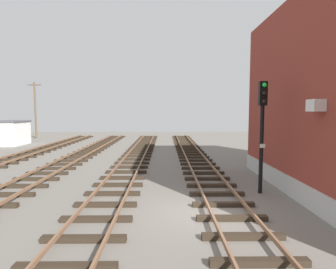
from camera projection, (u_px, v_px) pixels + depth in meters
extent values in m
plane|color=slate|center=(202.00, 213.00, 10.28)|extent=(80.37, 80.37, 0.00)
cube|color=#2D2319|center=(259.00, 262.00, 6.78)|extent=(2.50, 0.24, 0.18)
cube|color=#2D2319|center=(243.00, 236.00, 8.18)|extent=(2.50, 0.24, 0.18)
cube|color=#2D2319|center=(232.00, 218.00, 9.58)|extent=(2.50, 0.24, 0.18)
cube|color=#2D2319|center=(223.00, 204.00, 10.98)|extent=(2.50, 0.24, 0.18)
cube|color=#2D2319|center=(217.00, 194.00, 12.38)|extent=(2.50, 0.24, 0.18)
cube|color=#2D2319|center=(211.00, 185.00, 13.78)|extent=(2.50, 0.24, 0.18)
cube|color=#2D2319|center=(207.00, 179.00, 15.18)|extent=(2.50, 0.24, 0.18)
cube|color=#2D2319|center=(204.00, 173.00, 16.58)|extent=(2.50, 0.24, 0.18)
cube|color=#2D2319|center=(201.00, 168.00, 17.98)|extent=(2.50, 0.24, 0.18)
cube|color=#2D2319|center=(198.00, 164.00, 19.38)|extent=(2.50, 0.24, 0.18)
cube|color=#2D2319|center=(196.00, 160.00, 20.78)|extent=(2.50, 0.24, 0.18)
cube|color=#2D2319|center=(194.00, 157.00, 22.18)|extent=(2.50, 0.24, 0.18)
cube|color=#2D2319|center=(192.00, 155.00, 23.58)|extent=(2.50, 0.24, 0.18)
cube|color=#2D2319|center=(191.00, 152.00, 24.98)|extent=(2.50, 0.24, 0.18)
cube|color=#2D2319|center=(189.00, 150.00, 26.38)|extent=(2.50, 0.24, 0.18)
cube|color=#2D2319|center=(188.00, 148.00, 27.78)|extent=(2.50, 0.24, 0.18)
cube|color=#2D2319|center=(187.00, 146.00, 29.18)|extent=(2.50, 0.24, 0.18)
cube|color=#2D2319|center=(186.00, 145.00, 30.58)|extent=(2.50, 0.24, 0.18)
cube|color=#2D2319|center=(185.00, 143.00, 31.98)|extent=(2.50, 0.24, 0.18)
cube|color=#2D2319|center=(184.00, 142.00, 33.38)|extent=(2.50, 0.24, 0.18)
cube|color=#2D2319|center=(183.00, 141.00, 34.78)|extent=(2.50, 0.24, 0.18)
cube|color=#2D2319|center=(183.00, 139.00, 36.18)|extent=(2.50, 0.24, 0.18)
cube|color=#2D2319|center=(182.00, 138.00, 37.58)|extent=(2.50, 0.24, 0.18)
cube|color=#2D2319|center=(181.00, 137.00, 38.98)|extent=(2.50, 0.24, 0.18)
cube|color=#2D2319|center=(181.00, 136.00, 40.38)|extent=(2.50, 0.24, 0.18)
cube|color=brown|center=(208.00, 207.00, 10.26)|extent=(0.08, 61.82, 0.14)
cube|color=brown|center=(246.00, 207.00, 10.28)|extent=(0.08, 61.82, 0.14)
cube|color=#2D2319|center=(66.00, 267.00, 6.56)|extent=(2.50, 0.24, 0.18)
cube|color=#2D2319|center=(84.00, 239.00, 8.03)|extent=(2.50, 0.24, 0.18)
cube|color=#2D2319|center=(96.00, 219.00, 9.50)|extent=(2.50, 0.24, 0.18)
cube|color=#2D2319|center=(106.00, 205.00, 10.96)|extent=(2.50, 0.24, 0.18)
cube|color=#2D2319|center=(113.00, 194.00, 12.43)|extent=(2.50, 0.24, 0.18)
cube|color=#2D2319|center=(118.00, 185.00, 13.90)|extent=(2.50, 0.24, 0.18)
cube|color=#2D2319|center=(123.00, 178.00, 15.36)|extent=(2.50, 0.24, 0.18)
cube|color=#2D2319|center=(126.00, 172.00, 16.83)|extent=(2.50, 0.24, 0.18)
cube|color=#2D2319|center=(129.00, 167.00, 18.29)|extent=(2.50, 0.24, 0.18)
cube|color=#2D2319|center=(132.00, 163.00, 19.76)|extent=(2.50, 0.24, 0.18)
cube|color=#2D2319|center=(134.00, 159.00, 21.23)|extent=(2.50, 0.24, 0.18)
cube|color=#2D2319|center=(136.00, 156.00, 22.69)|extent=(2.50, 0.24, 0.18)
cube|color=#2D2319|center=(138.00, 153.00, 24.16)|extent=(2.50, 0.24, 0.18)
cube|color=#2D2319|center=(140.00, 151.00, 25.63)|extent=(2.50, 0.24, 0.18)
cube|color=#2D2319|center=(141.00, 149.00, 27.09)|extent=(2.50, 0.24, 0.18)
cube|color=#2D2319|center=(142.00, 147.00, 28.56)|extent=(2.50, 0.24, 0.18)
cube|color=#2D2319|center=(143.00, 145.00, 30.03)|extent=(2.50, 0.24, 0.18)
cube|color=#2D2319|center=(144.00, 144.00, 31.49)|extent=(2.50, 0.24, 0.18)
cube|color=#2D2319|center=(145.00, 142.00, 32.96)|extent=(2.50, 0.24, 0.18)
cube|color=#2D2319|center=(146.00, 141.00, 34.43)|extent=(2.50, 0.24, 0.18)
cube|color=#2D2319|center=(147.00, 140.00, 35.89)|extent=(2.50, 0.24, 0.18)
cube|color=#2D2319|center=(148.00, 138.00, 37.36)|extent=(2.50, 0.24, 0.18)
cube|color=#2D2319|center=(148.00, 137.00, 38.83)|extent=(2.50, 0.24, 0.18)
cube|color=#2D2319|center=(149.00, 136.00, 40.29)|extent=(2.50, 0.24, 0.18)
cube|color=brown|center=(82.00, 207.00, 10.21)|extent=(0.08, 61.82, 0.14)
cube|color=brown|center=(121.00, 207.00, 10.22)|extent=(0.08, 61.82, 0.14)
cube|color=#2D2319|center=(7.00, 195.00, 12.28)|extent=(2.50, 0.24, 0.18)
cube|color=#2D2319|center=(23.00, 186.00, 13.68)|extent=(2.50, 0.24, 0.18)
cube|color=#2D2319|center=(36.00, 179.00, 15.08)|extent=(2.50, 0.24, 0.18)
cube|color=#2D2319|center=(47.00, 173.00, 16.48)|extent=(2.50, 0.24, 0.18)
cube|color=#2D2319|center=(56.00, 168.00, 17.88)|extent=(2.50, 0.24, 0.18)
cube|color=#2D2319|center=(64.00, 164.00, 19.28)|extent=(2.50, 0.24, 0.18)
cube|color=#2D2319|center=(71.00, 161.00, 20.68)|extent=(2.50, 0.24, 0.18)
cube|color=#2D2319|center=(77.00, 157.00, 22.07)|extent=(2.50, 0.24, 0.18)
cube|color=#2D2319|center=(82.00, 155.00, 23.47)|extent=(2.50, 0.24, 0.18)
cube|color=#2D2319|center=(87.00, 152.00, 24.87)|extent=(2.50, 0.24, 0.18)
cube|color=#2D2319|center=(91.00, 150.00, 26.27)|extent=(2.50, 0.24, 0.18)
cube|color=#2D2319|center=(95.00, 148.00, 27.67)|extent=(2.50, 0.24, 0.18)
cube|color=#2D2319|center=(98.00, 146.00, 29.07)|extent=(2.50, 0.24, 0.18)
cube|color=#2D2319|center=(101.00, 145.00, 30.47)|extent=(2.50, 0.24, 0.18)
cube|color=#2D2319|center=(104.00, 143.00, 31.87)|extent=(2.50, 0.24, 0.18)
cube|color=#2D2319|center=(107.00, 142.00, 33.27)|extent=(2.50, 0.24, 0.18)
cube|color=#2D2319|center=(109.00, 141.00, 34.67)|extent=(2.50, 0.24, 0.18)
cube|color=#2D2319|center=(111.00, 139.00, 36.07)|extent=(2.50, 0.24, 0.18)
cube|color=#2D2319|center=(113.00, 138.00, 37.47)|extent=(2.50, 0.24, 0.18)
cube|color=#2D2319|center=(115.00, 137.00, 38.87)|extent=(2.50, 0.24, 0.18)
cube|color=#2D2319|center=(117.00, 136.00, 40.27)|extent=(2.50, 0.24, 0.18)
cube|color=#2D2319|center=(1.00, 163.00, 19.70)|extent=(2.50, 0.24, 0.18)
cube|color=#2D2319|center=(12.00, 160.00, 21.07)|extent=(2.50, 0.24, 0.18)
cube|color=#2D2319|center=(21.00, 157.00, 22.44)|extent=(2.50, 0.24, 0.18)
cube|color=#2D2319|center=(29.00, 154.00, 23.81)|extent=(2.50, 0.24, 0.18)
cube|color=#2D2319|center=(37.00, 152.00, 25.18)|extent=(2.50, 0.24, 0.18)
cube|color=#2D2319|center=(43.00, 150.00, 26.55)|extent=(2.50, 0.24, 0.18)
cube|color=#2D2319|center=(49.00, 148.00, 27.92)|extent=(2.50, 0.24, 0.18)
cube|color=#2D2319|center=(55.00, 146.00, 29.29)|extent=(2.50, 0.24, 0.18)
cube|color=#2D2319|center=(60.00, 144.00, 30.65)|extent=(2.50, 0.24, 0.18)
cube|color=#2D2319|center=(64.00, 143.00, 32.02)|extent=(2.50, 0.24, 0.18)
cube|color=#2D2319|center=(68.00, 142.00, 33.39)|extent=(2.50, 0.24, 0.18)
cube|color=#2D2319|center=(72.00, 141.00, 34.76)|extent=(2.50, 0.24, 0.18)
cube|color=#2D2319|center=(75.00, 139.00, 36.13)|extent=(2.50, 0.24, 0.18)
cube|color=#2D2319|center=(79.00, 138.00, 37.50)|extent=(2.50, 0.24, 0.18)
cube|color=#2D2319|center=(82.00, 137.00, 38.87)|extent=(2.50, 0.24, 0.18)
cube|color=#2D2319|center=(85.00, 137.00, 40.24)|extent=(2.50, 0.24, 0.18)
cylinder|color=black|center=(261.00, 150.00, 12.65)|extent=(0.18, 0.18, 4.09)
cube|color=black|center=(263.00, 93.00, 12.43)|extent=(0.36, 0.24, 1.10)
sphere|color=#19E53F|center=(265.00, 85.00, 12.22)|extent=(0.20, 0.20, 0.20)
sphere|color=black|center=(264.00, 93.00, 12.25)|extent=(0.20, 0.20, 0.20)
sphere|color=black|center=(264.00, 101.00, 12.28)|extent=(0.20, 0.20, 0.20)
cube|color=white|center=(262.00, 146.00, 12.50)|extent=(0.24, 0.03, 0.18)
cube|color=#B2B2AD|center=(292.00, 188.00, 12.13)|extent=(0.08, 13.20, 0.90)
cube|color=silver|center=(316.00, 105.00, 9.84)|extent=(0.44, 0.60, 0.44)
cube|color=silver|center=(11.00, 134.00, 30.88)|extent=(2.80, 3.60, 2.60)
cube|color=#4C4C51|center=(10.00, 121.00, 30.76)|extent=(3.00, 3.80, 0.16)
cylinder|color=brown|center=(35.00, 110.00, 38.09)|extent=(0.24, 0.24, 7.85)
cube|color=#4C3D2D|center=(34.00, 85.00, 37.79)|extent=(1.80, 0.12, 0.12)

